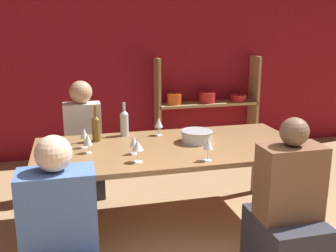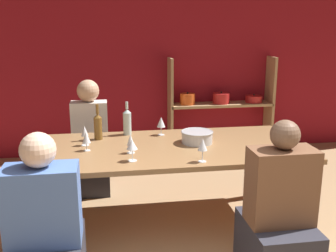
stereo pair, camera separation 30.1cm
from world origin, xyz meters
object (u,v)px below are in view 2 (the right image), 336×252
at_px(mixing_bowl, 197,137).
at_px(wine_glass_red_a, 161,123).
at_px(wine_glass_red_c, 203,145).
at_px(person_far_a, 91,150).
at_px(wine_glass_red_d, 85,132).
at_px(shelf_unit, 220,118).
at_px(wine_glass_empty_b, 131,140).
at_px(dining_table, 170,154).
at_px(wine_glass_empty_a, 132,145).
at_px(person_near_b, 46,247).
at_px(wine_glass_red_b, 86,138).
at_px(person_near_a, 278,227).
at_px(wine_bottle_dark, 98,126).
at_px(wine_bottle_green, 127,121).

relative_size(mixing_bowl, wine_glass_red_a, 1.64).
height_order(wine_glass_red_c, person_far_a, person_far_a).
bearing_deg(wine_glass_red_d, shelf_unit, 46.55).
bearing_deg(wine_glass_empty_b, dining_table, 22.30).
height_order(wine_glass_empty_a, person_near_b, person_near_b).
bearing_deg(wine_glass_red_b, person_near_b, -104.06).
relative_size(mixing_bowl, person_near_b, 0.25).
bearing_deg(wine_glass_empty_a, person_near_a, -32.20).
height_order(shelf_unit, dining_table, shelf_unit).
bearing_deg(wine_glass_empty_b, mixing_bowl, 18.15).
bearing_deg(person_near_a, wine_glass_red_c, 130.19).
bearing_deg(shelf_unit, wine_glass_red_a, -123.10).
bearing_deg(wine_glass_red_a, dining_table, -85.96).
bearing_deg(wine_glass_red_d, mixing_bowl, -4.46).
height_order(wine_bottle_dark, wine_glass_red_c, wine_bottle_dark).
distance_m(wine_glass_red_a, wine_glass_red_c, 0.81).
bearing_deg(wine_bottle_green, person_near_b, -113.42).
height_order(mixing_bowl, wine_bottle_green, wine_bottle_green).
distance_m(shelf_unit, person_near_a, 2.91).
distance_m(shelf_unit, wine_bottle_green, 2.08).
relative_size(wine_glass_red_d, person_near_b, 0.15).
height_order(dining_table, wine_glass_red_a, wine_glass_red_a).
bearing_deg(person_near_a, wine_glass_red_d, 141.15).
relative_size(wine_glass_red_b, person_near_a, 0.14).
bearing_deg(wine_glass_empty_b, wine_bottle_dark, 120.85).
xyz_separation_m(wine_glass_empty_a, wine_glass_empty_b, (0.00, 0.19, -0.02)).
bearing_deg(person_near_b, wine_glass_empty_a, 45.55).
bearing_deg(dining_table, person_near_a, -57.40).
xyz_separation_m(wine_glass_red_d, person_far_a, (0.01, 0.75, -0.40)).
bearing_deg(wine_glass_red_b, person_near_a, -34.97).
bearing_deg(person_near_b, person_near_a, 0.08).
relative_size(wine_bottle_dark, person_near_b, 0.28).
xyz_separation_m(dining_table, wine_glass_red_c, (0.18, -0.43, 0.21)).
bearing_deg(person_near_a, wine_bottle_green, 124.54).
bearing_deg(wine_bottle_green, wine_glass_red_a, -12.38).
bearing_deg(person_near_b, wine_glass_red_b, 75.94).
relative_size(mixing_bowl, wine_glass_empty_a, 1.67).
bearing_deg(wine_bottle_green, wine_glass_red_b, -128.70).
height_order(wine_bottle_green, wine_glass_red_b, wine_bottle_green).
distance_m(dining_table, wine_glass_red_b, 0.72).
bearing_deg(shelf_unit, person_near_b, -123.95).
distance_m(wine_bottle_dark, wine_glass_red_c, 1.07).
height_order(wine_bottle_dark, wine_glass_red_b, wine_bottle_dark).
height_order(mixing_bowl, person_near_a, person_near_a).
bearing_deg(wine_glass_red_c, person_near_a, -49.81).
bearing_deg(person_far_a, person_near_a, 125.63).
distance_m(wine_bottle_dark, person_near_a, 1.76).
height_order(shelf_unit, wine_glass_red_c, shelf_unit).
distance_m(shelf_unit, wine_glass_red_c, 2.56).
distance_m(wine_glass_empty_a, wine_glass_empty_b, 0.19).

